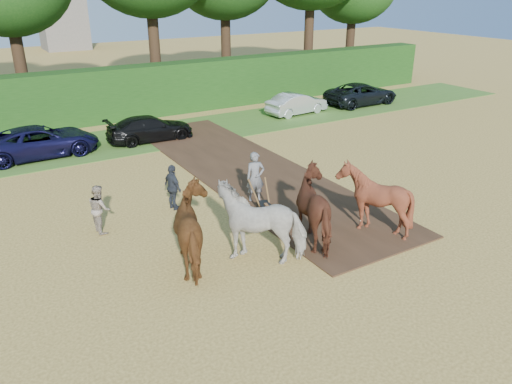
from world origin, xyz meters
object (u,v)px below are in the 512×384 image
at_px(spectator_near, 100,209).
at_px(parked_cars, 139,126).
at_px(spectator_far, 173,187).
at_px(plough_team, 291,213).

xyz_separation_m(spectator_near, parked_cars, (4.51, 9.33, -0.10)).
distance_m(spectator_near, spectator_far, 2.71).
relative_size(spectator_near, plough_team, 0.20).
bearing_deg(spectator_far, spectator_near, 89.17).
distance_m(plough_team, parked_cars, 13.30).
relative_size(spectator_far, parked_cars, 0.05).
bearing_deg(spectator_near, parked_cars, -29.63).
relative_size(spectator_far, plough_team, 0.21).
height_order(spectator_far, parked_cars, spectator_far).
bearing_deg(parked_cars, spectator_far, -101.58).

